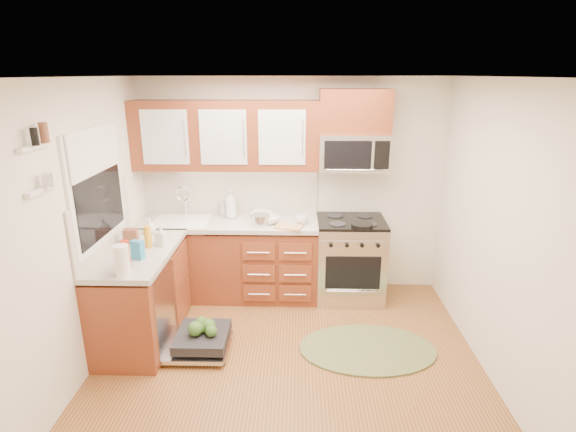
{
  "coord_description": "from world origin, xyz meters",
  "views": [
    {
      "loc": [
        0.08,
        -3.38,
        2.53
      ],
      "look_at": [
        -0.02,
        0.85,
        1.18
      ],
      "focal_mm": 28.0,
      "sensor_mm": 36.0,
      "label": 1
    }
  ],
  "objects_px": {
    "cutting_board": "(289,227)",
    "paper_towel_roll": "(122,261)",
    "rug": "(367,349)",
    "skillet": "(362,226)",
    "upper_cabinets": "(226,135)",
    "range": "(350,259)",
    "microwave": "(353,152)",
    "dishwasher": "(199,341)",
    "stock_pot": "(261,220)",
    "sink": "(182,232)",
    "bowl_a": "(261,214)",
    "bowl_b": "(268,220)",
    "cup": "(302,219)"
  },
  "relations": [
    {
      "from": "dishwasher",
      "to": "range",
      "type": "bearing_deg",
      "value": 36.27
    },
    {
      "from": "paper_towel_roll",
      "to": "cutting_board",
      "type": "bearing_deg",
      "value": 42.7
    },
    {
      "from": "microwave",
      "to": "bowl_a",
      "type": "relative_size",
      "value": 3.07
    },
    {
      "from": "skillet",
      "to": "bowl_b",
      "type": "bearing_deg",
      "value": 169.25
    },
    {
      "from": "paper_towel_roll",
      "to": "cup",
      "type": "relative_size",
      "value": 1.92
    },
    {
      "from": "dishwasher",
      "to": "cup",
      "type": "xyz_separation_m",
      "value": [
        0.98,
        1.05,
        0.88
      ]
    },
    {
      "from": "bowl_b",
      "to": "dishwasher",
      "type": "bearing_deg",
      "value": -119.43
    },
    {
      "from": "dishwasher",
      "to": "cutting_board",
      "type": "relative_size",
      "value": 2.43
    },
    {
      "from": "upper_cabinets",
      "to": "skillet",
      "type": "bearing_deg",
      "value": -14.87
    },
    {
      "from": "range",
      "to": "cutting_board",
      "type": "xyz_separation_m",
      "value": [
        -0.7,
        -0.21,
        0.46
      ]
    },
    {
      "from": "dishwasher",
      "to": "bowl_b",
      "type": "bearing_deg",
      "value": 60.57
    },
    {
      "from": "upper_cabinets",
      "to": "sink",
      "type": "bearing_deg",
      "value": -163.55
    },
    {
      "from": "upper_cabinets",
      "to": "skillet",
      "type": "relative_size",
      "value": 8.83
    },
    {
      "from": "upper_cabinets",
      "to": "range",
      "type": "relative_size",
      "value": 2.16
    },
    {
      "from": "upper_cabinets",
      "to": "dishwasher",
      "type": "distance_m",
      "value": 2.19
    },
    {
      "from": "microwave",
      "to": "rug",
      "type": "bearing_deg",
      "value": -86.63
    },
    {
      "from": "sink",
      "to": "bowl_a",
      "type": "distance_m",
      "value": 0.93
    },
    {
      "from": "upper_cabinets",
      "to": "paper_towel_roll",
      "type": "xyz_separation_m",
      "value": [
        -0.64,
        -1.59,
        -0.82
      ]
    },
    {
      "from": "cutting_board",
      "to": "sink",
      "type": "bearing_deg",
      "value": 170.74
    },
    {
      "from": "rug",
      "to": "skillet",
      "type": "relative_size",
      "value": 5.63
    },
    {
      "from": "range",
      "to": "dishwasher",
      "type": "height_order",
      "value": "range"
    },
    {
      "from": "sink",
      "to": "bowl_a",
      "type": "height_order",
      "value": "bowl_a"
    },
    {
      "from": "range",
      "to": "bowl_a",
      "type": "height_order",
      "value": "bowl_a"
    },
    {
      "from": "cutting_board",
      "to": "paper_towel_roll",
      "type": "distance_m",
      "value": 1.83
    },
    {
      "from": "upper_cabinets",
      "to": "bowl_a",
      "type": "bearing_deg",
      "value": 3.83
    },
    {
      "from": "dishwasher",
      "to": "skillet",
      "type": "xyz_separation_m",
      "value": [
        1.62,
        0.88,
        0.87
      ]
    },
    {
      "from": "rug",
      "to": "stock_pot",
      "type": "height_order",
      "value": "stock_pot"
    },
    {
      "from": "upper_cabinets",
      "to": "stock_pot",
      "type": "height_order",
      "value": "upper_cabinets"
    },
    {
      "from": "rug",
      "to": "skillet",
      "type": "distance_m",
      "value": 1.28
    },
    {
      "from": "skillet",
      "to": "cup",
      "type": "xyz_separation_m",
      "value": [
        -0.64,
        0.17,
        0.01
      ]
    },
    {
      "from": "range",
      "to": "skillet",
      "type": "bearing_deg",
      "value": -71.81
    },
    {
      "from": "stock_pot",
      "to": "bowl_a",
      "type": "relative_size",
      "value": 0.82
    },
    {
      "from": "stock_pot",
      "to": "cup",
      "type": "relative_size",
      "value": 1.45
    },
    {
      "from": "rug",
      "to": "bowl_a",
      "type": "distance_m",
      "value": 1.92
    },
    {
      "from": "range",
      "to": "bowl_a",
      "type": "bearing_deg",
      "value": 170.64
    },
    {
      "from": "upper_cabinets",
      "to": "bowl_a",
      "type": "xyz_separation_m",
      "value": [
        0.37,
        0.03,
        -0.92
      ]
    },
    {
      "from": "microwave",
      "to": "sink",
      "type": "xyz_separation_m",
      "value": [
        -1.93,
        -0.13,
        -0.9
      ]
    },
    {
      "from": "stock_pot",
      "to": "bowl_b",
      "type": "distance_m",
      "value": 0.11
    },
    {
      "from": "dishwasher",
      "to": "stock_pot",
      "type": "height_order",
      "value": "stock_pot"
    },
    {
      "from": "upper_cabinets",
      "to": "bowl_b",
      "type": "height_order",
      "value": "upper_cabinets"
    },
    {
      "from": "microwave",
      "to": "paper_towel_roll",
      "type": "relative_size",
      "value": 2.85
    },
    {
      "from": "paper_towel_roll",
      "to": "stock_pot",
      "type": "bearing_deg",
      "value": 52.07
    },
    {
      "from": "upper_cabinets",
      "to": "sink",
      "type": "distance_m",
      "value": 1.21
    },
    {
      "from": "upper_cabinets",
      "to": "paper_towel_roll",
      "type": "relative_size",
      "value": 7.69
    },
    {
      "from": "microwave",
      "to": "bowl_b",
      "type": "distance_m",
      "value": 1.2
    },
    {
      "from": "bowl_b",
      "to": "cup",
      "type": "distance_m",
      "value": 0.37
    },
    {
      "from": "dishwasher",
      "to": "upper_cabinets",
      "type": "bearing_deg",
      "value": 83.96
    },
    {
      "from": "rug",
      "to": "paper_towel_roll",
      "type": "bearing_deg",
      "value": -170.37
    },
    {
      "from": "stock_pot",
      "to": "bowl_b",
      "type": "xyz_separation_m",
      "value": [
        0.08,
        0.07,
        -0.02
      ]
    },
    {
      "from": "skillet",
      "to": "cutting_board",
      "type": "relative_size",
      "value": 0.81
    }
  ]
}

